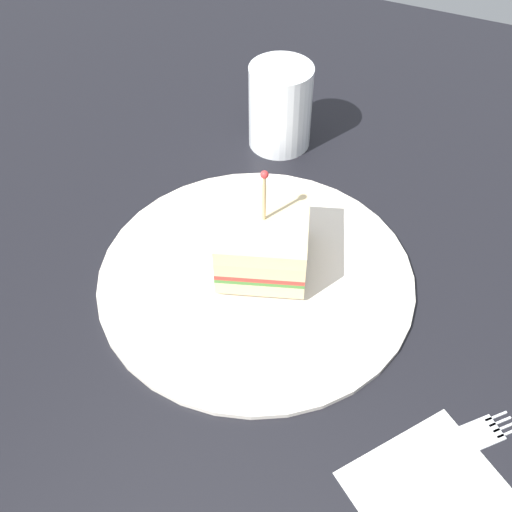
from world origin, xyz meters
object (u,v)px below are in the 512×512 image
at_px(sandwich_half_center, 266,240).
at_px(napkin, 431,493).
at_px(plate, 256,274).
at_px(fork, 459,442).
at_px(knife, 496,511).
at_px(drink_glass, 280,110).

relative_size(sandwich_half_center, napkin, 1.07).
bearing_deg(napkin, plate, -34.47).
xyz_separation_m(napkin, fork, (-0.01, -0.05, 0.00)).
xyz_separation_m(napkin, knife, (-0.04, -0.01, 0.00)).
relative_size(sandwich_half_center, knife, 1.09).
distance_m(napkin, fork, 0.05).
bearing_deg(plate, sandwich_half_center, -98.15).
xyz_separation_m(plate, sandwich_half_center, (-0.00, -0.02, 0.03)).
bearing_deg(knife, napkin, 6.94).
xyz_separation_m(drink_glass, napkin, (-0.25, 0.33, -0.04)).
bearing_deg(plate, napkin, 145.53).
distance_m(plate, sandwich_half_center, 0.03).
bearing_deg(drink_glass, knife, 132.39).
relative_size(drink_glass, napkin, 0.90).
relative_size(plate, fork, 2.89).
height_order(napkin, fork, fork).
bearing_deg(drink_glass, napkin, 127.48).
bearing_deg(napkin, knife, -173.06).
distance_m(napkin, knife, 0.04).
bearing_deg(knife, drink_glass, -47.61).
bearing_deg(fork, drink_glass, -47.20).
distance_m(drink_glass, knife, 0.44).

